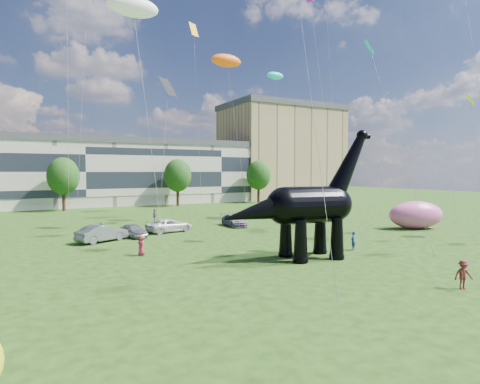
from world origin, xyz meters
TOP-DOWN VIEW (x-y plane):
  - ground at (0.00, 0.00)m, footprint 220.00×220.00m
  - terrace_row at (-8.00, 62.00)m, footprint 78.00×11.00m
  - apartment_block at (40.00, 65.00)m, footprint 28.00×18.00m
  - tree_mid_left at (-12.00, 53.00)m, footprint 5.20×5.20m
  - tree_mid_right at (8.00, 53.00)m, footprint 5.20×5.20m
  - tree_far_right at (26.00, 53.00)m, footprint 5.20×5.20m
  - dinosaur_sculpture at (0.75, 4.57)m, footprint 12.68×3.90m
  - car_silver at (-8.33, 20.62)m, footprint 2.41×4.23m
  - car_grey at (-11.55, 19.46)m, footprint 5.13×3.62m
  - car_white at (-4.01, 22.24)m, footprint 5.50×3.36m
  - car_dark at (4.33, 22.87)m, footprint 2.18×4.80m
  - gazebo_near at (14.28, 30.75)m, footprint 5.01×5.01m
  - gazebo_far at (14.91, 31.94)m, footprint 4.56×4.56m
  - inflatable_pink at (21.66, 10.92)m, footprint 7.13×5.23m
  - visitors at (-3.43, 16.75)m, footprint 46.31×39.41m
  - kites at (3.47, 30.03)m, footprint 61.74×48.30m

SIDE VIEW (x-z plane):
  - ground at x=0.00m, z-range 0.00..0.00m
  - car_silver at x=-8.33m, z-range 0.00..1.36m
  - car_dark at x=4.33m, z-range 0.00..1.36m
  - car_white at x=-4.01m, z-range 0.00..1.42m
  - car_grey at x=-11.55m, z-range 0.00..1.60m
  - visitors at x=-3.43m, z-range -0.10..1.77m
  - inflatable_pink at x=21.66m, z-range 0.00..3.21m
  - gazebo_far at x=14.91m, z-range 0.49..2.93m
  - gazebo_near at x=14.28m, z-range 0.57..3.37m
  - dinosaur_sculpture at x=0.75m, z-range -1.26..9.05m
  - terrace_row at x=-8.00m, z-range 0.00..12.00m
  - tree_mid_left at x=-12.00m, z-range 1.57..11.01m
  - tree_mid_right at x=8.00m, z-range 1.57..11.01m
  - tree_far_right at x=26.00m, z-range 1.57..11.01m
  - apartment_block at x=40.00m, z-range 0.00..22.00m
  - kites at x=3.47m, z-range 10.83..40.70m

